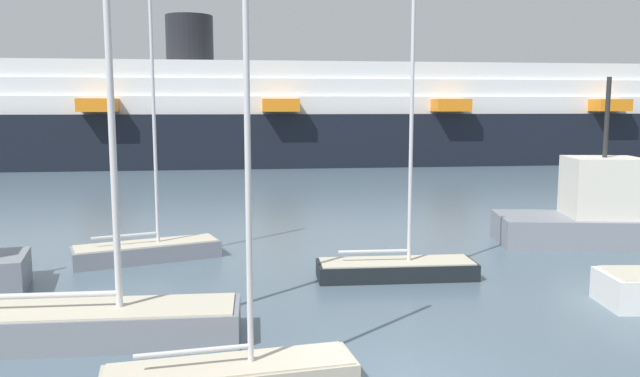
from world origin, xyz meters
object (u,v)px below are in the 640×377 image
sailboat_3 (147,248)px  fishing_boat_0 (609,216)px  sailboat_4 (231,367)px  cruise_ship (353,118)px  sailboat_2 (97,318)px  sailboat_0 (397,265)px

sailboat_3 → fishing_boat_0: 17.23m
sailboat_4 → fishing_boat_0: 17.72m
sailboat_4 → cruise_ship: (11.19, 46.71, 3.83)m
cruise_ship → sailboat_4: bearing=-102.9°
sailboat_2 → fishing_boat_0: (17.29, 7.80, 0.54)m
sailboat_0 → sailboat_4: 8.52m
sailboat_0 → sailboat_4: size_ratio=1.16×
cruise_ship → sailboat_3: bearing=-110.6°
sailboat_4 → sailboat_3: bearing=99.3°
fishing_boat_0 → sailboat_3: bearing=11.3°
sailboat_2 → fishing_boat_0: bearing=26.2°
sailboat_0 → fishing_boat_0: 9.95m
sailboat_3 → fishing_boat_0: bearing=-17.1°
sailboat_0 → cruise_ship: 40.48m
fishing_boat_0 → cruise_ship: cruise_ship is taller
sailboat_3 → fishing_boat_0: (17.21, 0.19, 0.68)m
sailboat_0 → cruise_ship: bearing=83.7°
sailboat_2 → sailboat_4: 3.99m
cruise_ship → sailboat_2: bearing=-107.3°
sailboat_0 → sailboat_3: (-7.94, 3.36, 0.02)m
sailboat_2 → fishing_boat_0: sailboat_2 is taller
sailboat_3 → sailboat_4: sailboat_3 is taller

